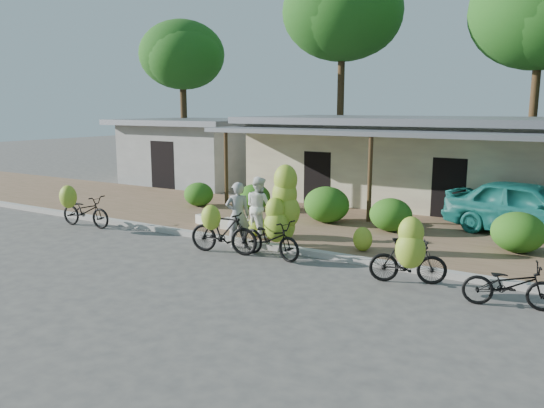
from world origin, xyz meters
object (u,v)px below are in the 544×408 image
(tree_center_right, at_px, (537,11))
(bike_center, at_px, (278,221))
(bike_far_left, at_px, (83,209))
(bike_right, at_px, (409,255))
(vendor, at_px, (238,215))
(bike_far_right, at_px, (510,285))
(sack_near, at_px, (235,224))
(bystander, at_px, (259,207))
(tree_far_center, at_px, (340,11))
(tree_back_left, at_px, (181,53))
(sack_far, at_px, (207,220))
(bike_left, at_px, (222,231))
(teal_van, at_px, (529,209))

(tree_center_right, height_order, bike_center, tree_center_right)
(bike_far_left, bearing_deg, bike_right, -95.66)
(vendor, bearing_deg, bike_far_left, -33.50)
(bike_right, relative_size, bike_far_right, 0.95)
(sack_near, bearing_deg, bystander, -19.75)
(tree_center_right, xyz_separation_m, bike_far_left, (-10.86, -15.43, -7.22))
(tree_far_center, height_order, bike_center, tree_far_center)
(tree_far_center, distance_m, bike_far_right, 20.30)
(tree_back_left, bearing_deg, tree_center_right, 11.64)
(bike_far_right, relative_size, bystander, 1.04)
(bike_right, xyz_separation_m, vendor, (-4.87, 0.74, 0.21))
(bike_center, xyz_separation_m, bike_far_right, (5.56, -0.82, -0.45))
(sack_far, bearing_deg, sack_near, -4.89)
(bike_left, height_order, bike_far_right, bike_left)
(tree_center_right, relative_size, bike_left, 5.19)
(bike_right, distance_m, teal_van, 5.94)
(sack_far, xyz_separation_m, teal_van, (8.72, 3.56, 0.65))
(tree_far_center, relative_size, bike_center, 4.71)
(tree_far_center, xyz_separation_m, teal_van, (10.24, -9.46, -7.63))
(teal_van, bearing_deg, bike_left, 145.76)
(bystander, relative_size, teal_van, 0.37)
(tree_far_center, bearing_deg, bystander, -74.37)
(bystander, bearing_deg, bike_right, -177.98)
(tree_center_right, distance_m, sack_far, 17.19)
(sack_near, distance_m, sack_far, 1.16)
(teal_van, bearing_deg, sack_far, 126.71)
(tree_back_left, bearing_deg, bike_right, -36.27)
(bystander, bearing_deg, bike_far_right, -174.17)
(tree_center_right, height_order, sack_near, tree_center_right)
(bike_far_left, distance_m, bystander, 5.83)
(tree_back_left, xyz_separation_m, tree_center_right, (17.00, 3.50, 1.19))
(tree_center_right, distance_m, bike_left, 18.02)
(tree_back_left, xyz_separation_m, bike_right, (16.56, -12.15, -5.93))
(bike_right, xyz_separation_m, sack_far, (-7.04, 2.13, -0.42))
(tree_far_center, relative_size, bike_right, 6.42)
(sack_near, bearing_deg, bike_left, -62.88)
(tree_far_center, distance_m, bike_left, 17.51)
(tree_back_left, relative_size, bike_right, 4.95)
(bike_far_left, relative_size, bike_far_right, 1.09)
(tree_back_left, height_order, bystander, tree_back_left)
(bike_far_left, bearing_deg, sack_far, -64.97)
(sack_near, relative_size, teal_van, 0.18)
(vendor, bearing_deg, tree_far_center, -114.46)
(bike_left, height_order, sack_near, bike_left)
(tree_center_right, bearing_deg, bike_left, -108.58)
(bike_right, distance_m, sack_far, 7.36)
(tree_back_left, relative_size, tree_center_right, 0.83)
(vendor, bearing_deg, bike_right, 132.60)
(tree_center_right, height_order, vendor, tree_center_right)
(bystander, bearing_deg, sack_near, 1.17)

